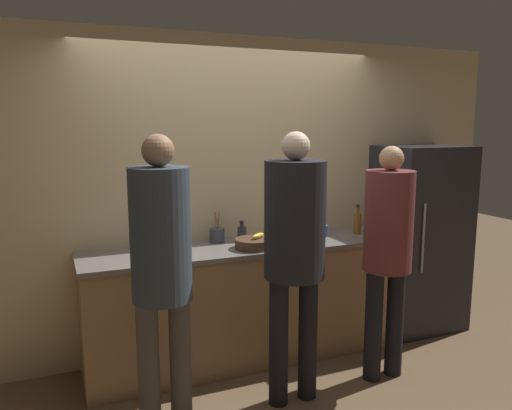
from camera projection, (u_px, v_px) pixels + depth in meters
ground_plane at (263, 376)px, 3.79m from camera, size 14.00×14.00×0.00m
wall_back at (232, 196)px, 4.19m from camera, size 5.20×0.06×2.60m
counter at (246, 301)px, 4.04m from camera, size 2.57×0.64×0.95m
refrigerator at (419, 238)px, 4.62m from camera, size 0.77×0.63×1.70m
person_left at (161, 263)px, 2.88m from camera, size 0.35×0.35×1.84m
person_center at (295, 240)px, 3.29m from camera, size 0.40×0.40×1.85m
person_right at (388, 243)px, 3.63m from camera, size 0.35×0.35×1.74m
fruit_bowl at (254, 243)px, 3.83m from camera, size 0.29×0.29×0.12m
utensil_crock at (217, 235)px, 4.02m from camera, size 0.12×0.12×0.25m
bottle_dark at (242, 233)px, 4.07m from camera, size 0.07×0.07×0.16m
bottle_amber at (357, 222)px, 4.33m from camera, size 0.06×0.06×0.26m
cup_blue at (323, 231)px, 4.23m from camera, size 0.09×0.09×0.10m
potted_plant at (307, 219)px, 4.32m from camera, size 0.13×0.13×0.24m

